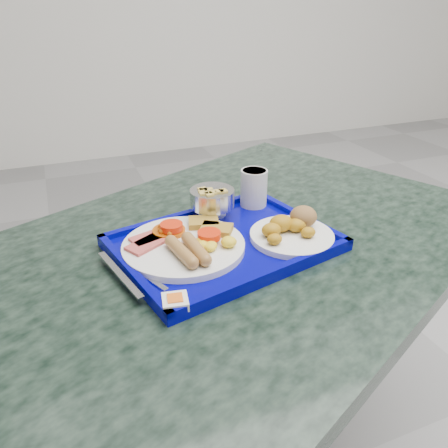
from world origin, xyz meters
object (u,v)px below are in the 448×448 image
(bread_plate, at_px, (292,230))
(juice_cup, at_px, (254,187))
(table, at_px, (235,308))
(fruit_bowl, at_px, (212,199))
(main_plate, at_px, (187,243))
(tray, at_px, (224,244))

(bread_plate, xyz_separation_m, juice_cup, (-0.01, 0.17, 0.03))
(table, distance_m, bread_plate, 0.25)
(fruit_bowl, distance_m, juice_cup, 0.12)
(table, relative_size, main_plate, 5.84)
(table, height_order, bread_plate, bread_plate)
(tray, bearing_deg, table, 38.13)
(juice_cup, bearing_deg, main_plate, -146.40)
(tray, distance_m, main_plate, 0.08)
(table, relative_size, fruit_bowl, 14.25)
(bread_plate, bearing_deg, main_plate, 170.62)
(main_plate, xyz_separation_m, juice_cup, (0.21, 0.14, 0.03))
(bread_plate, bearing_deg, tray, 166.32)
(table, distance_m, juice_cup, 0.28)
(table, xyz_separation_m, tray, (-0.04, -0.03, 0.20))
(bread_plate, distance_m, fruit_bowl, 0.19)
(tray, height_order, bread_plate, bread_plate)
(tray, distance_m, juice_cup, 0.20)
(tray, xyz_separation_m, main_plate, (-0.08, 0.00, 0.02))
(fruit_bowl, relative_size, juice_cup, 1.12)
(main_plate, height_order, fruit_bowl, fruit_bowl)
(bread_plate, xyz_separation_m, fruit_bowl, (-0.12, 0.15, 0.03))
(juice_cup, bearing_deg, fruit_bowl, -167.53)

